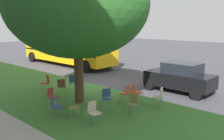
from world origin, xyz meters
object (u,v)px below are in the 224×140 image
(chair_2, at_px, (94,111))
(chair_0, at_px, (62,86))
(chair_6, at_px, (73,81))
(chair_11, at_px, (126,92))
(chair_10, at_px, (52,96))
(chair_7, at_px, (133,102))
(chair_9, at_px, (46,82))
(chair_3, at_px, (72,106))
(chair_4, at_px, (55,105))
(parked_car, at_px, (180,77))
(chair_8, at_px, (136,91))
(street_tree, at_px, (77,5))
(school_bus, at_px, (67,46))
(chair_5, at_px, (159,96))
(chair_1, at_px, (107,97))

(chair_2, bearing_deg, chair_0, -19.54)
(chair_6, relative_size, chair_11, 1.00)
(chair_10, height_order, chair_11, same)
(chair_6, distance_m, chair_7, 4.96)
(chair_9, bearing_deg, chair_3, 160.11)
(chair_2, bearing_deg, chair_4, 20.16)
(chair_2, relative_size, parked_car, 0.24)
(chair_8, bearing_deg, chair_6, 11.79)
(street_tree, xyz_separation_m, chair_6, (2.00, -1.17, -4.05))
(chair_9, distance_m, school_bus, 8.99)
(chair_9, relative_size, parked_car, 0.24)
(chair_2, bearing_deg, chair_6, -29.28)
(chair_7, xyz_separation_m, chair_8, (0.98, -1.53, 0.00))
(street_tree, height_order, chair_7, street_tree)
(chair_9, bearing_deg, chair_0, -178.94)
(chair_4, height_order, parked_car, parked_car)
(chair_5, bearing_deg, chair_7, 80.18)
(chair_6, xyz_separation_m, chair_10, (-1.66, 2.46, 0.00))
(street_tree, xyz_separation_m, chair_5, (-3.18, -2.05, -4.05))
(chair_5, xyz_separation_m, chair_7, (0.27, 1.59, 0.00))
(chair_10, xyz_separation_m, chair_11, (-2.10, -2.73, 0.00))
(chair_10, bearing_deg, chair_11, -127.63)
(chair_1, height_order, chair_6, same)
(street_tree, relative_size, chair_6, 7.95)
(chair_4, height_order, chair_5, same)
(chair_0, bearing_deg, parked_car, -130.69)
(chair_4, height_order, chair_10, same)
(chair_4, distance_m, parked_car, 7.17)
(chair_5, height_order, chair_8, same)
(chair_3, distance_m, chair_7, 2.49)
(parked_car, bearing_deg, chair_7, 93.45)
(chair_7, distance_m, chair_9, 5.92)
(chair_10, bearing_deg, chair_1, -141.01)
(chair_6, bearing_deg, chair_3, 141.74)
(chair_10, xyz_separation_m, school_bus, (9.02, -7.59, 1.24))
(street_tree, xyz_separation_m, chair_10, (0.34, 1.29, -4.05))
(chair_9, bearing_deg, chair_8, -158.68)
(chair_5, xyz_separation_m, chair_11, (1.43, 0.61, 0.00))
(chair_0, xyz_separation_m, chair_11, (-3.33, -1.35, 0.00))
(chair_5, distance_m, chair_10, 4.86)
(chair_2, relative_size, chair_8, 1.00)
(chair_1, relative_size, chair_11, 1.00)
(street_tree, height_order, chair_0, street_tree)
(chair_8, bearing_deg, street_tree, 45.85)
(school_bus, bearing_deg, chair_10, 139.92)
(chair_9, height_order, school_bus, school_bus)
(chair_9, bearing_deg, chair_11, -163.88)
(chair_7, relative_size, parked_car, 0.24)
(chair_3, xyz_separation_m, chair_7, (-1.48, -2.00, 0.00))
(chair_5, height_order, chair_7, same)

